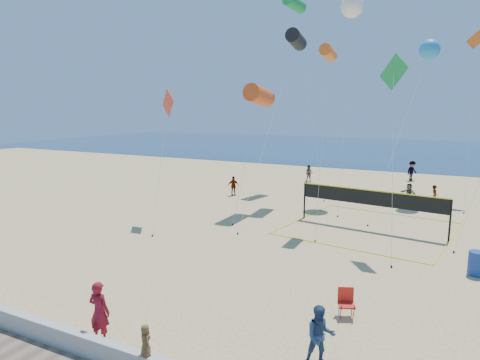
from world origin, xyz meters
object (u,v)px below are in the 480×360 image
at_px(camp_chair, 346,301).
at_px(volleyball_net, 371,202).
at_px(trash_barrel, 477,263).
at_px(woman, 99,312).

relative_size(camp_chair, volleyball_net, 0.11).
bearing_deg(trash_barrel, camp_chair, -123.80).
bearing_deg(trash_barrel, volleyball_net, 135.91).
height_order(woman, camp_chair, woman).
distance_m(woman, volleyball_net, 16.66).
xyz_separation_m(woman, volleyball_net, (4.94, 15.90, 0.61)).
bearing_deg(camp_chair, volleyball_net, 73.56).
distance_m(camp_chair, trash_barrel, 7.21).
xyz_separation_m(woman, trash_barrel, (10.16, 10.85, -0.43)).
xyz_separation_m(camp_chair, volleyball_net, (-1.21, 11.05, 1.00)).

